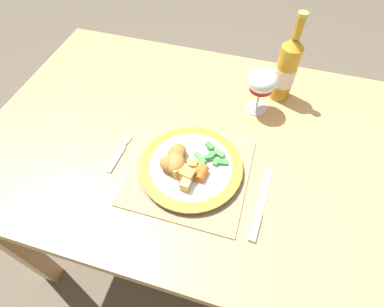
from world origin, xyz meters
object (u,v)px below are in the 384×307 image
object	(u,v)px
dinner_plate	(191,167)
table_knife	(260,209)
fork	(118,156)
bottle	(286,69)
dining_table	(208,160)
wine_glass	(262,83)

from	to	relation	value
dinner_plate	table_knife	bearing A→B (deg)	-17.99
fork	table_knife	world-z (taller)	table_knife
dinner_plate	bottle	bearing A→B (deg)	62.41
fork	bottle	size ratio (longest dim) A/B	0.48
dinner_plate	dining_table	bearing A→B (deg)	79.74
dining_table	wine_glass	bearing A→B (deg)	56.78
table_knife	fork	bearing A→B (deg)	172.87
dining_table	table_knife	world-z (taller)	table_knife
fork	table_knife	xyz separation A→B (m)	(0.39, -0.05, 0.00)
dinner_plate	table_knife	size ratio (longest dim) A/B	1.29
fork	table_knife	bearing A→B (deg)	-7.13
fork	bottle	world-z (taller)	bottle
dining_table	dinner_plate	xyz separation A→B (m)	(-0.02, -0.11, 0.11)
dining_table	wine_glass	xyz separation A→B (m)	(0.11, 0.16, 0.20)
fork	dinner_plate	bearing A→B (deg)	3.51
table_knife	dining_table	bearing A→B (deg)	133.74
bottle	wine_glass	bearing A→B (deg)	-126.83
dinner_plate	wine_glass	size ratio (longest dim) A/B	1.91
fork	wine_glass	distance (m)	0.45
bottle	dinner_plate	bearing A→B (deg)	-117.59
dinner_plate	bottle	world-z (taller)	bottle
fork	wine_glass	world-z (taller)	wine_glass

